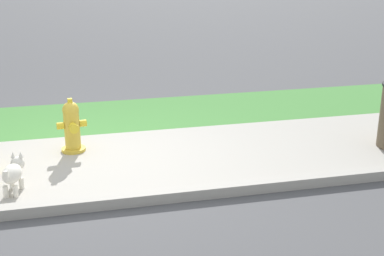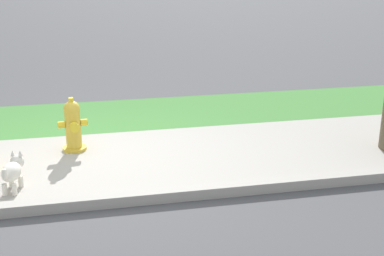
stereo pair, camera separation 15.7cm
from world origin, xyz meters
name	(u,v)px [view 1 (the left image)]	position (x,y,z in m)	size (l,w,h in m)	color
ground_plane	(95,165)	(0.00, 0.00, 0.00)	(120.00, 120.00, 0.00)	#515154
sidewalk_pavement	(95,164)	(0.00, 0.00, 0.01)	(18.00, 2.17, 0.01)	#ADA89E
grass_verge	(88,117)	(0.00, 1.94, 0.00)	(18.00, 1.71, 0.01)	#47893D
street_curb	(102,202)	(0.00, -1.17, 0.06)	(18.00, 0.16, 0.12)	#ADA89E
fire_hydrant_by_grass_verge	(72,127)	(-0.25, 0.52, 0.35)	(0.39, 0.36, 0.72)	gold
small_white_dog	(13,172)	(-0.91, -0.57, 0.23)	(0.26, 0.49, 0.41)	silver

